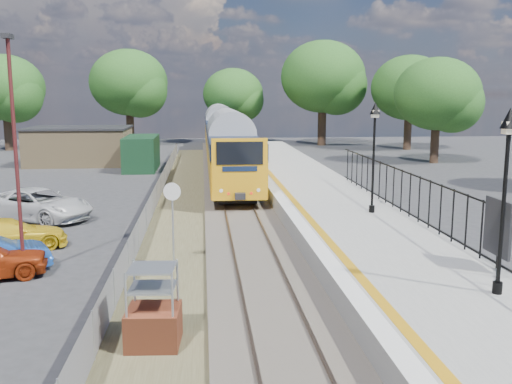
{
  "coord_description": "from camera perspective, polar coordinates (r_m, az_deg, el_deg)",
  "views": [
    {
      "loc": [
        -1.77,
        -16.96,
        5.8
      ],
      "look_at": [
        0.32,
        5.11,
        2.0
      ],
      "focal_mm": 40.0,
      "sensor_mm": 36.0,
      "label": 1
    }
  ],
  "objects": [
    {
      "name": "outbuilding",
      "position": [
        49.21,
        -16.13,
        4.36
      ],
      "size": [
        10.8,
        10.1,
        3.12
      ],
      "color": "#947B53",
      "rests_on": "ground"
    },
    {
      "name": "victorian_lamp_south",
      "position": [
        14.93,
        23.81,
        3.13
      ],
      "size": [
        0.44,
        0.44,
        4.6
      ],
      "color": "black",
      "rests_on": "platform"
    },
    {
      "name": "carpark_lamp",
      "position": [
        19.3,
        -22.96,
        4.51
      ],
      "size": [
        0.25,
        0.5,
        7.61
      ],
      "color": "#4A1818",
      "rests_on": "ground"
    },
    {
      "name": "palisade_fence",
      "position": [
        21.29,
        17.71,
        -1.47
      ],
      "size": [
        0.12,
        26.0,
        2.0
      ],
      "color": "black",
      "rests_on": "platform"
    },
    {
      "name": "victorian_lamp_north",
      "position": [
        24.07,
        11.76,
        5.95
      ],
      "size": [
        0.44,
        0.44,
        4.6
      ],
      "color": "black",
      "rests_on": "platform"
    },
    {
      "name": "speed_sign",
      "position": [
        19.1,
        -8.35,
        -1.8
      ],
      "size": [
        0.58,
        0.19,
        2.94
      ],
      "rotation": [
        0.0,
        0.0,
        -0.27
      ],
      "color": "#999EA3",
      "rests_on": "ground"
    },
    {
      "name": "track_bed",
      "position": [
        27.27,
        -2.55,
        -2.37
      ],
      "size": [
        5.9,
        80.0,
        0.29
      ],
      "color": "#473F38",
      "rests_on": "ground"
    },
    {
      "name": "brick_plinth",
      "position": [
        13.61,
        -10.24,
        -11.37
      ],
      "size": [
        1.29,
        1.29,
        1.95
      ],
      "rotation": [
        0.0,
        0.0,
        -0.07
      ],
      "color": "brown",
      "rests_on": "ground"
    },
    {
      "name": "tree_line",
      "position": [
        59.05,
        -2.36,
        10.5
      ],
      "size": [
        56.8,
        43.8,
        11.88
      ],
      "color": "#332319",
      "rests_on": "ground"
    },
    {
      "name": "platform",
      "position": [
        26.21,
        7.89,
        -2.14
      ],
      "size": [
        5.0,
        70.0,
        0.9
      ],
      "primitive_type": "cube",
      "color": "gray",
      "rests_on": "ground"
    },
    {
      "name": "car_yellow",
      "position": [
        23.29,
        -23.55,
        -3.97
      ],
      "size": [
        4.56,
        3.31,
        1.23
      ],
      "primitive_type": "imported",
      "rotation": [
        0.0,
        0.0,
        1.99
      ],
      "color": "gold",
      "rests_on": "ground"
    },
    {
      "name": "train",
      "position": [
        47.67,
        -3.27,
        5.55
      ],
      "size": [
        2.82,
        40.83,
        3.51
      ],
      "color": "orange",
      "rests_on": "ground"
    },
    {
      "name": "car_white",
      "position": [
        28.42,
        -20.98,
        -1.19
      ],
      "size": [
        5.83,
        4.66,
        1.47
      ],
      "primitive_type": "imported",
      "rotation": [
        0.0,
        0.0,
        1.08
      ],
      "color": "silver",
      "rests_on": "ground"
    },
    {
      "name": "ground",
      "position": [
        18.01,
        0.54,
        -9.06
      ],
      "size": [
        120.0,
        120.0,
        0.0
      ],
      "primitive_type": "plane",
      "color": "#2D2D30",
      "rests_on": "ground"
    },
    {
      "name": "platform_edge",
      "position": [
        25.73,
        3.44,
        -1.26
      ],
      "size": [
        0.9,
        70.0,
        0.01
      ],
      "color": "silver",
      "rests_on": "platform"
    },
    {
      "name": "wire_fence",
      "position": [
        29.52,
        -10.03,
        -0.57
      ],
      "size": [
        0.06,
        52.0,
        1.2
      ],
      "color": "#999EA3",
      "rests_on": "ground"
    }
  ]
}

